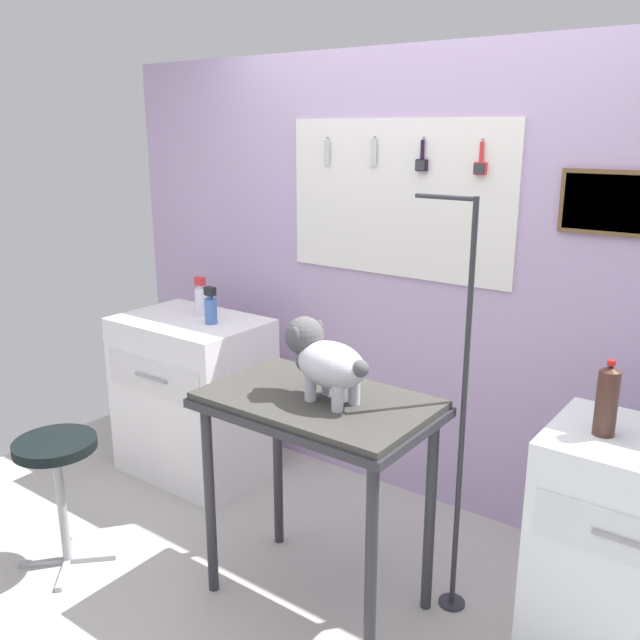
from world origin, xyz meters
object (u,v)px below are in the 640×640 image
(soda_bottle, at_px, (607,400))
(stool, at_px, (57,463))
(grooming_arm, at_px, (460,430))
(spray_bottle_tall, at_px, (211,308))
(counter_left, at_px, (194,396))
(grooming_table, at_px, (318,423))
(cabinet_right, at_px, (637,553))
(dog, at_px, (323,358))

(soda_bottle, bearing_deg, stool, -156.61)
(grooming_arm, bearing_deg, spray_bottle_tall, 172.83)
(counter_left, xyz_separation_m, spray_bottle_tall, (0.16, 0.01, 0.54))
(stool, height_order, spray_bottle_tall, spray_bottle_tall)
(grooming_table, xyz_separation_m, cabinet_right, (1.12, 0.43, -0.36))
(counter_left, xyz_separation_m, cabinet_right, (2.35, -0.06, -0.02))
(grooming_arm, relative_size, soda_bottle, 6.09)
(grooming_table, distance_m, spray_bottle_tall, 1.20)
(grooming_table, bearing_deg, stool, -155.40)
(cabinet_right, relative_size, stool, 1.43)
(cabinet_right, bearing_deg, dog, -158.45)
(grooming_arm, bearing_deg, soda_bottle, 10.28)
(dog, relative_size, cabinet_right, 0.48)
(stool, bearing_deg, dog, 23.87)
(counter_left, relative_size, soda_bottle, 3.30)
(stool, bearing_deg, cabinet_right, 22.72)
(grooming_table, relative_size, stool, 1.49)
(cabinet_right, xyz_separation_m, soda_bottle, (-0.16, -0.04, 0.57))
(soda_bottle, bearing_deg, grooming_table, -157.96)
(cabinet_right, bearing_deg, soda_bottle, -166.65)
(cabinet_right, height_order, soda_bottle, soda_bottle)
(dog, relative_size, soda_bottle, 1.53)
(grooming_arm, bearing_deg, counter_left, 173.67)
(grooming_arm, height_order, soda_bottle, grooming_arm)
(soda_bottle, bearing_deg, grooming_arm, -169.72)
(dog, xyz_separation_m, spray_bottle_tall, (-1.10, 0.50, -0.08))
(cabinet_right, height_order, spray_bottle_tall, spray_bottle_tall)
(cabinet_right, bearing_deg, spray_bottle_tall, 178.27)
(counter_left, distance_m, stool, 0.99)
(dog, bearing_deg, spray_bottle_tall, 155.77)
(grooming_arm, bearing_deg, cabinet_right, 11.02)
(dog, relative_size, counter_left, 0.46)
(grooming_table, height_order, soda_bottle, soda_bottle)
(grooming_table, relative_size, soda_bottle, 3.30)
(grooming_arm, xyz_separation_m, soda_bottle, (0.50, 0.09, 0.22))
(counter_left, distance_m, cabinet_right, 2.36)
(dog, bearing_deg, stool, -156.13)
(grooming_table, distance_m, grooming_arm, 0.55)
(grooming_arm, height_order, stool, grooming_arm)
(grooming_table, xyz_separation_m, soda_bottle, (0.96, 0.39, 0.20))
(grooming_table, height_order, spray_bottle_tall, spray_bottle_tall)
(cabinet_right, xyz_separation_m, spray_bottle_tall, (-2.19, 0.07, 0.56))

